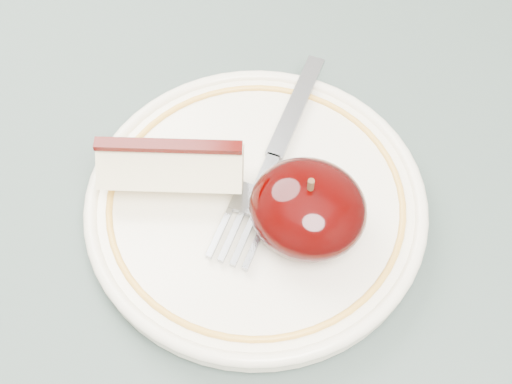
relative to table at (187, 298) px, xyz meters
The scene contains 5 objects.
table is the anchor object (origin of this frame).
plate 0.12m from the table, 53.65° to the left, with size 0.22×0.22×0.02m.
apple_half 0.15m from the table, 32.68° to the left, with size 0.07×0.07×0.05m.
apple_wedge 0.13m from the table, 123.80° to the left, with size 0.10×0.08×0.04m.
fork 0.14m from the table, 70.49° to the left, with size 0.05×0.18×0.00m.
Camera 1 is at (0.16, -0.16, 1.16)m, focal length 50.00 mm.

